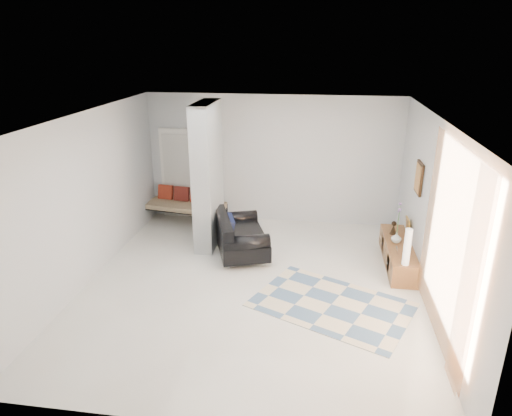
# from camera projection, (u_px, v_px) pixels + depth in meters

# --- Properties ---
(floor) EXTENTS (6.00, 6.00, 0.00)m
(floor) POSITION_uv_depth(u_px,v_px,m) (252.00, 285.00, 7.64)
(floor) COLOR beige
(floor) RESTS_ON ground
(ceiling) EXTENTS (6.00, 6.00, 0.00)m
(ceiling) POSITION_uv_depth(u_px,v_px,m) (251.00, 118.00, 6.67)
(ceiling) COLOR white
(ceiling) RESTS_ON wall_back
(wall_back) EXTENTS (6.00, 0.00, 6.00)m
(wall_back) POSITION_uv_depth(u_px,v_px,m) (272.00, 160.00, 9.94)
(wall_back) COLOR silver
(wall_back) RESTS_ON ground
(wall_front) EXTENTS (6.00, 0.00, 6.00)m
(wall_front) POSITION_uv_depth(u_px,v_px,m) (204.00, 314.00, 4.37)
(wall_front) COLOR silver
(wall_front) RESTS_ON ground
(wall_left) EXTENTS (0.00, 6.00, 6.00)m
(wall_left) POSITION_uv_depth(u_px,v_px,m) (87.00, 199.00, 7.52)
(wall_left) COLOR silver
(wall_left) RESTS_ON ground
(wall_right) EXTENTS (0.00, 6.00, 6.00)m
(wall_right) POSITION_uv_depth(u_px,v_px,m) (434.00, 216.00, 6.79)
(wall_right) COLOR silver
(wall_right) RESTS_ON ground
(partition_column) EXTENTS (0.35, 1.20, 2.80)m
(partition_column) POSITION_uv_depth(u_px,v_px,m) (208.00, 176.00, 8.79)
(partition_column) COLOR #9A9FA0
(partition_column) RESTS_ON floor
(hallway_door) EXTENTS (0.85, 0.06, 2.04)m
(hallway_door) POSITION_uv_depth(u_px,v_px,m) (180.00, 173.00, 10.31)
(hallway_door) COLOR white
(hallway_door) RESTS_ON floor
(curtain) EXTENTS (0.00, 2.55, 2.55)m
(curtain) POSITION_uv_depth(u_px,v_px,m) (448.00, 245.00, 5.71)
(curtain) COLOR orange
(curtain) RESTS_ON wall_right
(wall_art) EXTENTS (0.04, 0.45, 0.55)m
(wall_art) POSITION_uv_depth(u_px,v_px,m) (419.00, 178.00, 7.78)
(wall_art) COLOR #331E0D
(wall_art) RESTS_ON wall_right
(media_console) EXTENTS (0.45, 1.87, 0.80)m
(media_console) POSITION_uv_depth(u_px,v_px,m) (398.00, 253.00, 8.32)
(media_console) COLOR brown
(media_console) RESTS_ON floor
(loveseat) EXTENTS (1.29, 1.68, 0.76)m
(loveseat) POSITION_uv_depth(u_px,v_px,m) (238.00, 236.00, 8.67)
(loveseat) COLOR silver
(loveseat) RESTS_ON floor
(daybed) EXTENTS (1.84, 1.01, 0.77)m
(daybed) POSITION_uv_depth(u_px,v_px,m) (185.00, 204.00, 10.20)
(daybed) COLOR black
(daybed) RESTS_ON floor
(area_rug) EXTENTS (2.74, 2.37, 0.01)m
(area_rug) POSITION_uv_depth(u_px,v_px,m) (332.00, 305.00, 7.08)
(area_rug) COLOR beige
(area_rug) RESTS_ON floor
(cylinder_lamp) EXTENTS (0.12, 0.12, 0.63)m
(cylinder_lamp) POSITION_uv_depth(u_px,v_px,m) (407.00, 247.00, 7.39)
(cylinder_lamp) COLOR white
(cylinder_lamp) RESTS_ON media_console
(bronze_figurine) EXTENTS (0.13, 0.13, 0.26)m
(bronze_figurine) POSITION_uv_depth(u_px,v_px,m) (394.00, 228.00, 8.61)
(bronze_figurine) COLOR black
(bronze_figurine) RESTS_ON media_console
(vase) EXTENTS (0.21, 0.21, 0.19)m
(vase) POSITION_uv_depth(u_px,v_px,m) (396.00, 238.00, 8.26)
(vase) COLOR silver
(vase) RESTS_ON media_console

